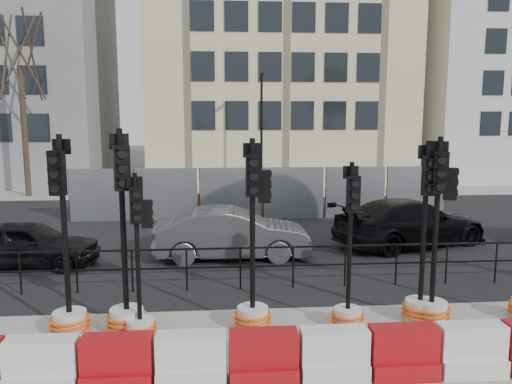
{
  "coord_description": "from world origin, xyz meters",
  "views": [
    {
      "loc": [
        -1.69,
        -9.63,
        3.88
      ],
      "look_at": [
        -0.71,
        3.0,
        1.97
      ],
      "focal_mm": 35.0,
      "sensor_mm": 36.0,
      "label": 1
    }
  ],
  "objects": [
    {
      "name": "ground",
      "position": [
        0.0,
        0.0,
        0.0
      ],
      "size": [
        120.0,
        120.0,
        0.0
      ],
      "primitive_type": "plane",
      "color": "#51514C",
      "rests_on": "ground"
    },
    {
      "name": "road",
      "position": [
        0.0,
        7.0,
        0.01
      ],
      "size": [
        40.0,
        14.0,
        0.03
      ],
      "primitive_type": "cube",
      "color": "black",
      "rests_on": "ground"
    },
    {
      "name": "sidewalk_far",
      "position": [
        0.0,
        16.0,
        0.01
      ],
      "size": [
        40.0,
        4.0,
        0.02
      ],
      "primitive_type": "cube",
      "color": "gray",
      "rests_on": "ground"
    },
    {
      "name": "building_grey",
      "position": [
        -14.0,
        21.99,
        7.0
      ],
      "size": [
        11.0,
        9.06,
        14.0
      ],
      "color": "gray",
      "rests_on": "ground"
    },
    {
      "name": "building_cream",
      "position": [
        2.0,
        21.99,
        9.0
      ],
      "size": [
        15.0,
        10.06,
        18.0
      ],
      "color": "beige",
      "rests_on": "ground"
    },
    {
      "name": "building_white",
      "position": [
        17.0,
        21.99,
        8.0
      ],
      "size": [
        12.0,
        9.06,
        16.0
      ],
      "color": "silver",
      "rests_on": "ground"
    },
    {
      "name": "kerb_railing",
      "position": [
        0.0,
        1.2,
        0.69
      ],
      "size": [
        18.0,
        0.04,
        1.0
      ],
      "color": "black",
      "rests_on": "ground"
    },
    {
      "name": "heras_fencing",
      "position": [
        0.57,
        9.86,
        0.65
      ],
      "size": [
        14.33,
        1.72,
        2.0
      ],
      "color": "gray",
      "rests_on": "ground"
    },
    {
      "name": "lamp_post_far",
      "position": [
        0.5,
        14.98,
        3.22
      ],
      "size": [
        0.12,
        0.56,
        6.0
      ],
      "color": "black",
      "rests_on": "ground"
    },
    {
      "name": "tree_bare_far",
      "position": [
        -11.0,
        15.5,
        6.65
      ],
      "size": [
        2.0,
        2.0,
        9.0
      ],
      "color": "#473828",
      "rests_on": "ground"
    },
    {
      "name": "barrier_row",
      "position": [
        -0.0,
        -2.8,
        0.37
      ],
      "size": [
        15.7,
        0.5,
        0.8
      ],
      "color": "#AF0E1A",
      "rests_on": "ground"
    },
    {
      "name": "traffic_signal_a",
      "position": [
        -4.37,
        -0.91,
        0.74
      ],
      "size": [
        0.71,
        0.71,
        3.6
      ],
      "rotation": [
        0.0,
        0.0,
        -0.21
      ],
      "color": "silver",
      "rests_on": "ground"
    },
    {
      "name": "traffic_signal_b",
      "position": [
        -3.07,
        -1.15,
        0.7
      ],
      "size": [
        0.58,
        0.58,
        2.95
      ],
      "rotation": [
        0.0,
        0.0,
        0.26
      ],
      "color": "silver",
      "rests_on": "ground"
    },
    {
      "name": "traffic_signal_c",
      "position": [
        -3.36,
        -0.87,
        0.76
      ],
      "size": [
        0.73,
        0.73,
        3.69
      ],
      "rotation": [
        0.0,
        0.0,
        0.34
      ],
      "color": "silver",
      "rests_on": "ground"
    },
    {
      "name": "traffic_signal_d",
      "position": [
        -1.06,
        -0.93,
        0.84
      ],
      "size": [
        0.69,
        0.69,
        3.52
      ],
      "rotation": [
        0.0,
        0.0,
        0.03
      ],
      "color": "silver",
      "rests_on": "ground"
    },
    {
      "name": "traffic_signal_e",
      "position": [
        0.69,
        -0.99,
        0.64
      ],
      "size": [
        0.61,
        0.61,
        3.09
      ],
      "rotation": [
        0.0,
        0.0,
        0.07
      ],
      "color": "silver",
      "rests_on": "ground"
    },
    {
      "name": "traffic_signal_f",
      "position": [
        2.34,
        -0.91,
        0.84
      ],
      "size": [
        0.7,
        0.7,
        3.54
      ],
      "rotation": [
        0.0,
        0.0,
        -0.22
      ],
      "color": "silver",
      "rests_on": "ground"
    },
    {
      "name": "traffic_signal_g",
      "position": [
        2.16,
        -0.8,
        0.71
      ],
      "size": [
        0.68,
        0.68,
        3.46
      ],
      "rotation": [
        0.0,
        0.0,
        -0.01
      ],
      "color": "silver",
      "rests_on": "ground"
    },
    {
      "name": "car_a",
      "position": [
        -6.63,
        3.43,
        0.61
      ],
      "size": [
        2.16,
        3.88,
        1.22
      ],
      "primitive_type": "imported",
      "rotation": [
        0.0,
        0.0,
        1.47
      ],
      "color": "black",
      "rests_on": "ground"
    },
    {
      "name": "car_b",
      "position": [
        -1.3,
        3.77,
        0.7
      ],
      "size": [
        1.54,
        4.28,
        1.4
      ],
      "primitive_type": "imported",
      "rotation": [
        0.0,
        0.0,
        1.56
      ],
      "color": "#46454A",
      "rests_on": "ground"
    },
    {
      "name": "car_c",
      "position": [
        4.13,
        4.75,
        0.71
      ],
      "size": [
        5.09,
        6.18,
        1.43
      ],
      "primitive_type": "imported",
      "rotation": [
        0.0,
        0.0,
        1.91
      ],
      "color": "black",
      "rests_on": "ground"
    }
  ]
}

